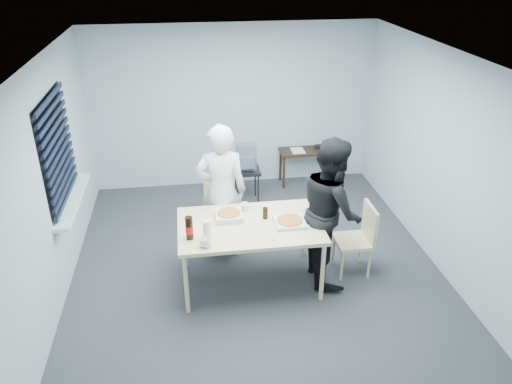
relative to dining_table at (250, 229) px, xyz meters
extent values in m
plane|color=#323338|center=(0.11, 0.30, -0.73)|extent=(5.00, 5.00, 0.00)
plane|color=white|center=(0.11, 0.30, 1.87)|extent=(5.00, 5.00, 0.00)
plane|color=#B0B9C2|center=(0.11, 2.80, 0.57)|extent=(4.50, 0.00, 4.50)
plane|color=#B0B9C2|center=(0.11, -2.20, 0.57)|extent=(4.50, 0.00, 4.50)
plane|color=#B0B9C2|center=(-2.14, 0.30, 0.57)|extent=(0.00, 5.00, 5.00)
plane|color=#B0B9C2|center=(2.36, 0.30, 0.57)|extent=(0.00, 5.00, 5.00)
plane|color=black|center=(-2.12, 0.70, 0.82)|extent=(0.00, 1.30, 1.30)
cube|color=black|center=(-2.09, 0.70, 0.82)|extent=(0.04, 1.30, 1.25)
cube|color=silver|center=(-2.05, 0.70, 0.15)|extent=(0.18, 1.42, 0.05)
cube|color=beige|center=(0.00, 0.00, 0.04)|extent=(1.62, 1.03, 0.04)
cylinder|color=beige|center=(-0.75, -0.45, -0.36)|extent=(0.05, 0.05, 0.75)
cylinder|color=beige|center=(-0.75, 0.45, -0.36)|extent=(0.05, 0.05, 0.75)
cylinder|color=beige|center=(0.75, -0.45, -0.36)|extent=(0.05, 0.05, 0.75)
cylinder|color=beige|center=(0.75, 0.45, -0.36)|extent=(0.05, 0.05, 0.75)
cube|color=beige|center=(-0.25, 1.01, -0.30)|extent=(0.42, 0.42, 0.04)
cube|color=beige|center=(-0.25, 1.20, -0.06)|extent=(0.42, 0.04, 0.44)
cylinder|color=beige|center=(-0.42, 0.84, -0.53)|extent=(0.03, 0.03, 0.41)
cylinder|color=beige|center=(-0.42, 1.18, -0.53)|extent=(0.03, 0.03, 0.41)
cylinder|color=beige|center=(-0.08, 0.84, -0.53)|extent=(0.03, 0.03, 0.41)
cylinder|color=beige|center=(-0.08, 1.18, -0.53)|extent=(0.03, 0.03, 0.41)
cube|color=beige|center=(1.26, 0.03, -0.30)|extent=(0.42, 0.42, 0.04)
cube|color=beige|center=(1.45, 0.03, -0.06)|extent=(0.04, 0.42, 0.44)
cylinder|color=beige|center=(1.09, -0.14, -0.53)|extent=(0.03, 0.03, 0.41)
cylinder|color=beige|center=(1.09, 0.20, -0.53)|extent=(0.03, 0.03, 0.41)
cylinder|color=beige|center=(1.43, -0.14, -0.53)|extent=(0.03, 0.03, 0.41)
cylinder|color=beige|center=(1.43, 0.20, -0.53)|extent=(0.03, 0.03, 0.41)
imported|color=silver|center=(-0.27, 0.66, 0.15)|extent=(0.65, 0.42, 1.77)
imported|color=black|center=(0.95, 0.01, 0.15)|extent=(0.47, 0.86, 1.77)
cube|color=black|center=(1.29, 2.58, -0.16)|extent=(0.88, 0.39, 0.04)
cylinder|color=black|center=(0.89, 2.42, -0.46)|extent=(0.04, 0.04, 0.55)
cylinder|color=black|center=(0.89, 2.74, -0.46)|extent=(0.04, 0.04, 0.55)
cylinder|color=black|center=(1.69, 2.42, -0.46)|extent=(0.04, 0.04, 0.55)
cylinder|color=black|center=(1.69, 2.74, -0.46)|extent=(0.04, 0.04, 0.55)
cube|color=black|center=(0.22, 2.05, -0.20)|extent=(0.40, 0.40, 0.04)
cylinder|color=black|center=(0.06, 1.89, -0.48)|extent=(0.04, 0.04, 0.51)
cylinder|color=black|center=(0.06, 2.21, -0.48)|extent=(0.04, 0.04, 0.51)
cylinder|color=black|center=(0.38, 1.89, -0.48)|extent=(0.04, 0.04, 0.51)
cylinder|color=black|center=(0.38, 2.21, -0.48)|extent=(0.04, 0.04, 0.51)
cube|color=slate|center=(0.22, 2.05, 0.02)|extent=(0.29, 0.15, 0.41)
cube|color=slate|center=(0.22, 1.94, -0.02)|extent=(0.21, 0.06, 0.19)
cube|color=silver|center=(-0.22, 0.17, 0.08)|extent=(0.31, 0.31, 0.03)
cube|color=silver|center=(-0.22, 0.17, 0.11)|extent=(0.31, 0.31, 0.03)
cylinder|color=#CC7F38|center=(-0.22, 0.17, 0.13)|extent=(0.26, 0.26, 0.01)
cube|color=silver|center=(0.45, -0.04, 0.08)|extent=(0.34, 0.34, 0.04)
cylinder|color=#CC7F38|center=(0.45, -0.04, 0.10)|extent=(0.29, 0.29, 0.01)
imported|color=white|center=(-0.52, -0.39, 0.11)|extent=(0.17, 0.17, 0.10)
imported|color=white|center=(-0.01, 0.33, 0.11)|extent=(0.10, 0.10, 0.09)
cylinder|color=black|center=(0.20, 0.11, 0.13)|extent=(0.08, 0.08, 0.14)
cylinder|color=black|center=(-0.68, -0.21, 0.19)|extent=(0.08, 0.08, 0.27)
cylinder|color=red|center=(-0.68, -0.21, 0.17)|extent=(0.08, 0.08, 0.09)
cylinder|color=silver|center=(-0.49, -0.20, 0.16)|extent=(0.10, 0.10, 0.20)
torus|color=red|center=(0.21, -0.36, 0.06)|extent=(0.06, 0.06, 0.00)
cube|color=white|center=(1.14, 2.58, -0.14)|extent=(0.25, 0.31, 0.00)
cube|color=black|center=(1.51, 2.63, -0.11)|extent=(0.15, 0.12, 0.06)
camera|label=1|loc=(-0.64, -4.84, 2.93)|focal=35.00mm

